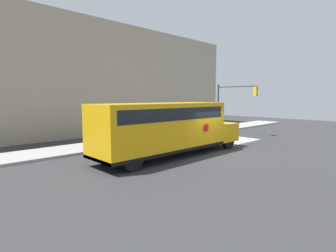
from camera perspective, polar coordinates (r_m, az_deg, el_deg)
name	(u,v)px	position (r m, az deg, el deg)	size (l,w,h in m)	color
ground_plane	(207,154)	(15.75, 8.57, -6.05)	(60.00, 60.00, 0.00)	#333335
sidewalk_strip	(140,140)	(20.27, -6.20, -3.05)	(44.00, 3.00, 0.15)	#9E9E99
building_backdrop	(96,79)	(25.51, -15.46, 9.74)	(32.00, 4.00, 9.99)	#9E937F
crosswalk_stripes	(229,140)	(21.23, 13.16, -2.95)	(4.00, 3.20, 0.01)	white
school_bus	(167,126)	(14.62, -0.15, -0.04)	(9.90, 2.57, 3.02)	#EAA80F
stop_sign	(207,115)	(24.48, 8.49, 2.43)	(0.72, 0.10, 2.61)	#38383A
traffic_light	(231,100)	(24.51, 13.64, 5.49)	(0.28, 4.00, 4.54)	#38383A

